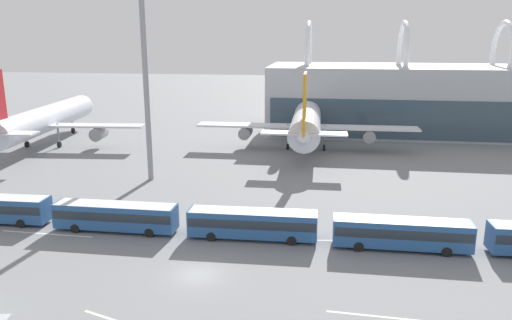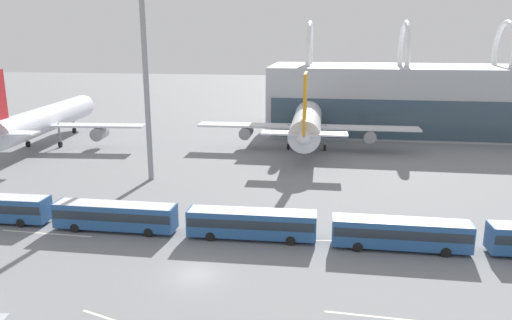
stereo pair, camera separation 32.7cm
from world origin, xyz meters
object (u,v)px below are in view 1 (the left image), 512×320
object	(u,v)px
airliner_at_gate_far	(307,121)
shuttle_bus_2	(252,222)
airliner_at_gate_near	(42,120)
shuttle_bus_1	(116,215)
floodlight_mast	(144,54)
shuttle_bus_3	(401,232)

from	to	relation	value
airliner_at_gate_far	shuttle_bus_2	distance (m)	43.52
airliner_at_gate_near	shuttle_bus_1	distance (m)	48.99
airliner_at_gate_near	floodlight_mast	xyz separation A→B (m)	(27.76, -18.34, 13.03)
airliner_at_gate_far	shuttle_bus_1	bearing A→B (deg)	155.66
airliner_at_gate_near	shuttle_bus_1	world-z (taller)	airliner_at_gate_near
shuttle_bus_2	shuttle_bus_3	xyz separation A→B (m)	(15.08, -0.45, 0.00)
shuttle_bus_1	floodlight_mast	size ratio (longest dim) A/B	0.48
airliner_at_gate_far	shuttle_bus_3	world-z (taller)	airliner_at_gate_far
airliner_at_gate_far	shuttle_bus_2	size ratio (longest dim) A/B	2.99
shuttle_bus_3	floodlight_mast	size ratio (longest dim) A/B	0.48
shuttle_bus_1	shuttle_bus_2	world-z (taller)	same
airliner_at_gate_near	shuttle_bus_3	bearing A→B (deg)	-127.51
shuttle_bus_1	floodlight_mast	xyz separation A→B (m)	(-3.11, 19.56, 16.33)
shuttle_bus_1	shuttle_bus_3	bearing A→B (deg)	-1.02
shuttle_bus_3	floodlight_mast	xyz separation A→B (m)	(-33.27, 20.02, 16.33)
airliner_at_gate_far	shuttle_bus_1	xyz separation A→B (m)	(-18.65, -43.22, -3.46)
shuttle_bus_3	floodlight_mast	bearing A→B (deg)	148.98
airliner_at_gate_far	shuttle_bus_1	size ratio (longest dim) A/B	3.00
shuttle_bus_3	floodlight_mast	world-z (taller)	floodlight_mast
airliner_at_gate_far	floodlight_mast	bearing A→B (deg)	136.40
airliner_at_gate_far	shuttle_bus_3	size ratio (longest dim) A/B	3.00
airliner_at_gate_near	floodlight_mast	distance (m)	35.73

